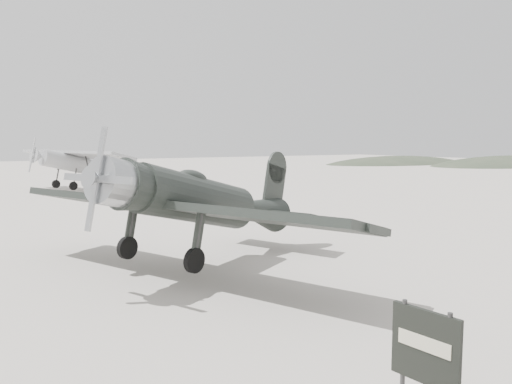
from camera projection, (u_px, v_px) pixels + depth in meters
ground at (271, 246)px, 16.47m from camera, size 160.00×160.00×0.00m
hill_east_north at (511, 165)px, 71.62m from camera, size 36.00×18.00×6.00m
hill_northeast at (398, 163)px, 76.51m from camera, size 32.00×16.00×5.20m
lowwing_monoplane at (203, 202)px, 13.53m from camera, size 7.90×10.44×3.43m
highwing_monoplane at (83, 162)px, 34.47m from camera, size 8.08×11.20×3.20m
sign_board at (425, 349)px, 6.33m from camera, size 0.17×0.96×1.39m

